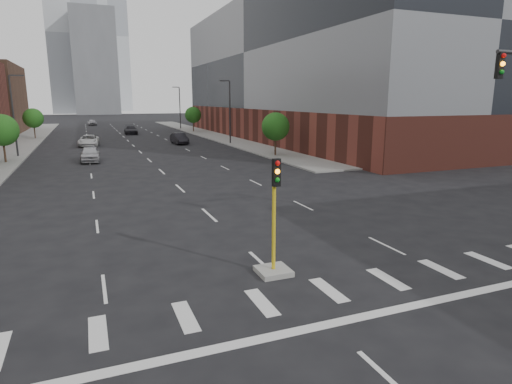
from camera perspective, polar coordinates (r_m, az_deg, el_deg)
sidewalk_left_far at (r=79.55m, az=-28.12°, el=6.24°), size 5.00×92.00×0.15m
sidewalk_right_far at (r=81.84m, az=-6.65°, el=7.72°), size 5.00×92.00×0.15m
building_right_main at (r=74.11m, az=7.45°, el=15.69°), size 24.00×70.00×22.00m
tower_left at (r=226.61m, az=-23.21°, el=18.57°), size 22.00×22.00×70.00m
tower_right at (r=267.41m, az=-19.07°, el=18.84°), size 20.00×20.00×80.00m
tower_mid at (r=205.48m, az=-20.69°, el=15.85°), size 18.00×18.00×44.00m
median_traffic_signal at (r=16.05m, az=2.40°, el=-7.66°), size 1.20×1.20×4.40m
streetlight_right_a at (r=62.94m, az=-3.58°, el=10.94°), size 1.60×0.22×9.07m
streetlight_right_b at (r=96.81m, az=-10.17°, el=11.23°), size 1.60×0.22×9.07m
streetlight_left at (r=55.29m, az=-29.58°, el=9.22°), size 1.60×0.22×9.07m
tree_left_near at (r=50.50m, az=-30.78°, el=7.10°), size 3.20×3.20×4.85m
tree_left_far at (r=80.24m, az=-27.57°, el=8.72°), size 3.20×3.20×4.85m
tree_right_near at (r=49.23m, az=2.62°, el=8.71°), size 3.20×3.20×4.85m
tree_right_far at (r=87.22m, az=-8.39°, el=10.14°), size 3.20×3.20×4.85m
car_near_left at (r=48.29m, az=-21.24°, el=4.75°), size 2.13×4.87×1.63m
car_mid_right at (r=64.22m, az=-10.19°, el=7.03°), size 1.96×4.94×1.60m
car_far_left at (r=64.62m, az=-21.40°, el=6.40°), size 3.06×5.82×1.56m
car_deep_right at (r=84.49m, az=-16.36°, el=7.94°), size 2.31×5.45×1.57m
car_distant at (r=116.14m, az=-21.03°, el=8.66°), size 2.25×4.68×1.54m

